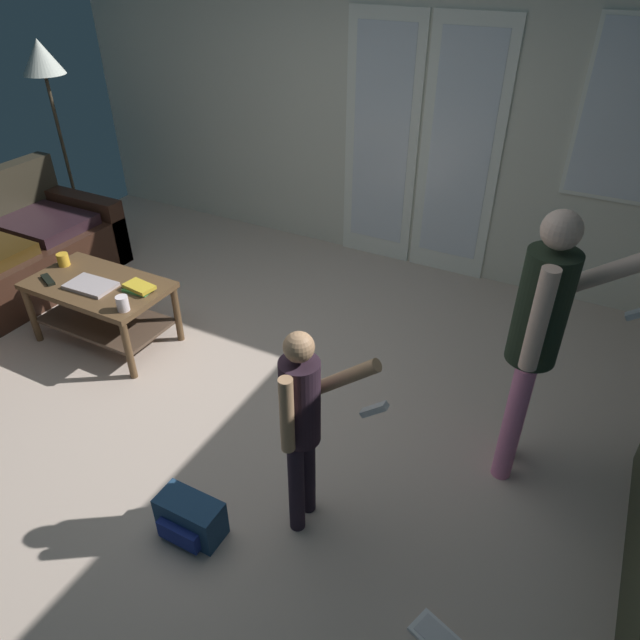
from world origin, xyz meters
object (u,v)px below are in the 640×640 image
at_px(laptop_closed, 91,285).
at_px(person_child, 303,418).
at_px(cup_by_laptop, 63,260).
at_px(book_stack, 139,288).
at_px(person_adult, 539,330).
at_px(coffee_table, 101,299).
at_px(floor_lamp, 43,68).
at_px(backpack, 190,518).
at_px(cup_near_edge, 123,303).
at_px(tv_remote_black, 48,280).

bearing_deg(laptop_closed, person_child, -19.73).
distance_m(person_child, cup_by_laptop, 2.57).
bearing_deg(book_stack, person_adult, 2.03).
xyz_separation_m(coffee_table, cup_by_laptop, (-0.41, 0.08, 0.18)).
bearing_deg(laptop_closed, floor_lamp, 138.48).
bearing_deg(cup_by_laptop, backpack, -29.40).
height_order(coffee_table, book_stack, book_stack).
distance_m(backpack, cup_by_laptop, 2.32).
xyz_separation_m(cup_near_edge, cup_by_laptop, (-0.82, 0.25, -0.00)).
xyz_separation_m(coffee_table, person_adult, (2.87, 0.15, 0.57)).
height_order(person_adult, cup_near_edge, person_adult).
relative_size(person_child, floor_lamp, 0.65).
distance_m(coffee_table, floor_lamp, 2.33).
height_order(coffee_table, cup_by_laptop, cup_by_laptop).
distance_m(tv_remote_black, book_stack, 0.68).
distance_m(person_child, floor_lamp, 4.18).
bearing_deg(floor_lamp, book_stack, -31.52).
xyz_separation_m(person_child, cup_by_laptop, (-2.44, 0.78, -0.16)).
bearing_deg(person_adult, book_stack, -177.97).
distance_m(person_child, backpack, 0.82).
height_order(backpack, book_stack, book_stack).
bearing_deg(floor_lamp, person_adult, -13.65).
bearing_deg(person_child, person_adult, 45.59).
xyz_separation_m(coffee_table, tv_remote_black, (-0.32, -0.14, 0.14)).
distance_m(coffee_table, laptop_closed, 0.15).
bearing_deg(cup_by_laptop, cup_near_edge, -17.12).
bearing_deg(cup_near_edge, backpack, -36.61).
height_order(person_adult, cup_by_laptop, person_adult).
height_order(person_adult, tv_remote_black, person_adult).
height_order(person_child, cup_near_edge, person_child).
bearing_deg(cup_by_laptop, laptop_closed, -18.69).
height_order(person_child, floor_lamp, floor_lamp).
bearing_deg(tv_remote_black, laptop_closed, 37.61).
xyz_separation_m(cup_near_edge, book_stack, (-0.08, 0.23, -0.03)).
bearing_deg(person_child, backpack, -142.98).
bearing_deg(cup_near_edge, cup_by_laptop, 162.88).
bearing_deg(cup_by_laptop, book_stack, -1.49).
bearing_deg(book_stack, cup_near_edge, -70.42).
bearing_deg(tv_remote_black, book_stack, 40.79).
xyz_separation_m(coffee_table, book_stack, (0.33, 0.06, 0.15)).
relative_size(coffee_table, book_stack, 4.43).
xyz_separation_m(floor_lamp, laptop_closed, (1.58, -1.29, -1.06)).
relative_size(person_adult, backpack, 4.62).
bearing_deg(book_stack, floor_lamp, 148.48).
bearing_deg(coffee_table, book_stack, 10.75).
xyz_separation_m(laptop_closed, tv_remote_black, (-0.33, -0.08, -0.00)).
xyz_separation_m(person_adult, book_stack, (-2.54, -0.09, -0.42)).
distance_m(person_adult, laptop_closed, 2.90).
relative_size(person_adult, cup_by_laptop, 16.65).
relative_size(backpack, tv_remote_black, 1.95).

